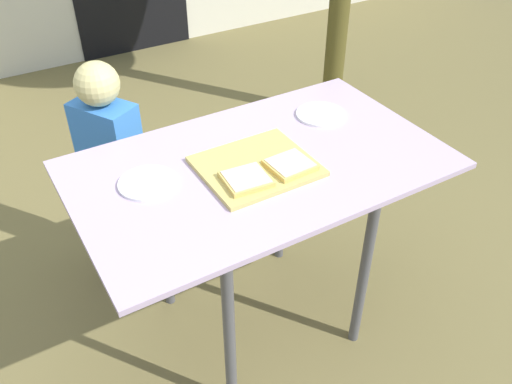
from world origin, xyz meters
name	(u,v)px	position (x,y,z in m)	size (l,w,h in m)	color
ground_plane	(259,318)	(0.00, 0.00, 0.00)	(16.00, 16.00, 0.00)	brown
dining_table	(259,184)	(0.00, 0.00, 0.69)	(1.21, 0.73, 0.78)	#B49DBD
cutting_board	(256,166)	(-0.03, -0.02, 0.79)	(0.35, 0.31, 0.02)	tan
pizza_slice_near_right	(290,165)	(0.06, -0.09, 0.80)	(0.14, 0.13, 0.02)	tan
pizza_slice_near_left	(246,179)	(-0.10, -0.09, 0.80)	(0.15, 0.14, 0.02)	tan
plate_white_left	(148,183)	(-0.36, 0.07, 0.78)	(0.18, 0.18, 0.01)	white
plate_white_right	(321,114)	(0.35, 0.15, 0.78)	(0.18, 0.18, 0.01)	white
child_left	(112,161)	(-0.33, 0.58, 0.56)	(0.24, 0.28, 0.98)	#402A53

